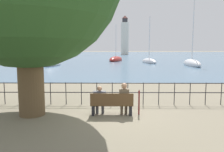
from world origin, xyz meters
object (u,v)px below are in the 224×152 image
(sailboat_4, at_px, (52,63))
(seated_person_right, at_px, (124,97))
(seated_person_left, at_px, (100,99))
(closed_umbrella, at_px, (139,100))
(harbor_lighthouse, at_px, (125,37))
(park_bench, at_px, (112,105))
(sailboat_3, at_px, (116,60))
(sailboat_2, at_px, (21,60))
(sailboat_1, at_px, (192,64))
(sailboat_0, at_px, (149,61))

(sailboat_4, bearing_deg, seated_person_right, -69.67)
(seated_person_left, xyz_separation_m, closed_umbrella, (1.56, 0.02, -0.07))
(closed_umbrella, relative_size, harbor_lighthouse, 0.05)
(park_bench, xyz_separation_m, seated_person_left, (-0.48, 0.08, 0.21))
(sailboat_3, bearing_deg, sailboat_2, -163.54)
(seated_person_left, bearing_deg, sailboat_3, 88.79)
(park_bench, xyz_separation_m, seated_person_right, (0.48, 0.07, 0.28))
(park_bench, height_order, seated_person_left, seated_person_left)
(seated_person_right, xyz_separation_m, sailboat_4, (-10.88, 27.85, -0.37))
(seated_person_right, distance_m, harbor_lighthouse, 114.70)
(sailboat_1, bearing_deg, sailboat_0, 131.33)
(sailboat_0, xyz_separation_m, sailboat_1, (5.77, -7.56, 0.05))
(seated_person_left, xyz_separation_m, harbor_lighthouse, (6.28, 114.20, 9.33))
(sailboat_0, relative_size, sailboat_2, 1.17)
(harbor_lighthouse, bearing_deg, sailboat_3, -94.30)
(seated_person_right, xyz_separation_m, sailboat_2, (-22.09, 41.77, -0.41))
(seated_person_left, bearing_deg, closed_umbrella, 0.81)
(seated_person_right, relative_size, sailboat_1, 0.11)
(park_bench, relative_size, sailboat_1, 0.14)
(sailboat_3, height_order, harbor_lighthouse, harbor_lighthouse)
(park_bench, relative_size, sailboat_4, 0.13)
(sailboat_0, bearing_deg, seated_person_left, -113.89)
(sailboat_1, distance_m, sailboat_4, 23.11)
(harbor_lighthouse, bearing_deg, closed_umbrella, -92.37)
(closed_umbrella, relative_size, sailboat_1, 0.08)
(seated_person_right, relative_size, sailboat_2, 0.16)
(sailboat_3, bearing_deg, seated_person_left, -77.17)
(seated_person_left, relative_size, sailboat_1, 0.10)
(sailboat_4, bearing_deg, park_bench, -70.58)
(sailboat_1, bearing_deg, sailboat_3, 132.43)
(park_bench, bearing_deg, harbor_lighthouse, 87.10)
(seated_person_right, distance_m, closed_umbrella, 0.61)
(sailboat_3, bearing_deg, closed_umbrella, -75.07)
(park_bench, height_order, closed_umbrella, closed_umbrella)
(seated_person_right, distance_m, sailboat_3, 42.71)
(seated_person_right, relative_size, sailboat_4, 0.10)
(sailboat_3, relative_size, sailboat_4, 0.69)
(closed_umbrella, distance_m, sailboat_1, 29.59)
(sailboat_1, relative_size, sailboat_2, 1.50)
(seated_person_left, distance_m, sailboat_2, 46.81)
(sailboat_2, distance_m, sailboat_3, 22.04)
(park_bench, height_order, sailboat_4, sailboat_4)
(sailboat_0, distance_m, sailboat_1, 9.51)
(park_bench, height_order, sailboat_2, sailboat_2)
(closed_umbrella, xyz_separation_m, sailboat_3, (-0.66, 42.68, -0.23))
(park_bench, xyz_separation_m, sailboat_4, (-10.40, 27.93, -0.09))
(park_bench, distance_m, sailboat_0, 35.55)
(park_bench, distance_m, harbor_lighthouse, 114.82)
(closed_umbrella, bearing_deg, sailboat_1, 66.86)
(closed_umbrella, height_order, sailboat_1, sailboat_1)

